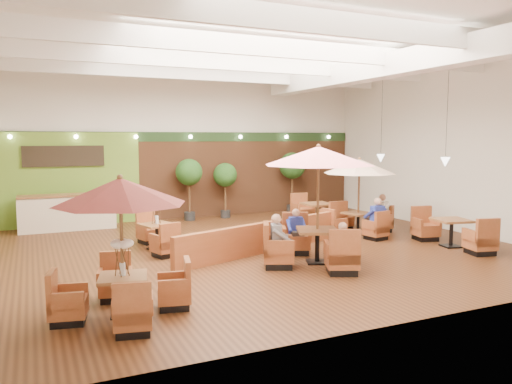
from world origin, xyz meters
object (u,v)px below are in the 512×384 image
booth_divider (265,237)px  table_5 (317,215)px  table_3 (157,232)px  topiary_2 (292,168)px  table_2 (359,182)px  topiary_0 (189,175)px  diner_2 (278,235)px  diner_3 (376,214)px  table_1 (315,179)px  table_0 (121,220)px  service_counter (68,212)px  diner_1 (296,226)px  table_4 (451,233)px  topiary_1 (225,177)px  diner_4 (381,209)px  diner_0 (342,242)px

booth_divider → table_5: (3.31, 2.81, -0.02)m
table_5 → booth_divider: bearing=-138.7°
table_3 → topiary_2: bearing=16.3°
table_2 → table_5: size_ratio=0.90×
topiary_0 → diner_2: topiary_0 is taller
table_3 → diner_3: (6.23, -1.38, 0.27)m
booth_divider → diner_2: bearing=-123.3°
table_2 → table_5: table_2 is taller
table_1 → table_0: bearing=-136.7°
service_counter → table_5: 8.31m
booth_divider → diner_1: diner_1 is taller
table_3 → table_4: table_3 is taller
booth_divider → table_3: size_ratio=2.31×
table_4 → diner_1: (-4.33, 1.05, 0.35)m
table_1 → table_2: table_1 is taller
table_2 → topiary_1: 5.44m
diner_1 → diner_3: bearing=-153.9°
table_3 → table_2: bearing=-21.7°
table_1 → diner_3: (3.11, 1.66, -1.29)m
diner_3 → table_1: bearing=-157.4°
service_counter → table_1: bearing=-54.3°
table_0 → diner_4: (8.81, 4.27, -0.90)m
table_3 → diner_3: bearing=-29.6°
booth_divider → topiary_2: 7.14m
table_4 → table_5: size_ratio=1.02×
service_counter → table_2: size_ratio=1.24×
table_5 → table_3: bearing=-166.4°
booth_divider → topiary_1: bearing=60.0°
topiary_2 → diner_4: bearing=-82.3°
topiary_2 → diner_1: size_ratio=3.41×
topiary_2 → diner_0: topiary_2 is taller
table_0 → table_1: size_ratio=0.81×
table_5 → diner_4: diner_4 is taller
diner_0 → table_4: bearing=40.6°
diner_4 → topiary_2: bearing=1.1°
table_4 → topiary_2: topiary_2 is taller
table_1 → table_3: 4.63m
diner_3 → diner_2: bearing=-163.3°
topiary_1 → topiary_2: 2.87m
booth_divider → table_4: bearing=-36.4°
table_2 → diner_3: table_2 is taller
diner_1 → booth_divider: bearing=-20.6°
table_3 → topiary_2: (6.47, 4.27, 1.32)m
table_2 → table_4: size_ratio=0.88×
service_counter → topiary_2: 8.56m
topiary_1 → diner_0: topiary_1 is taller
table_5 → topiary_1: size_ratio=1.29×
table_5 → diner_4: bearing=-53.5°
table_0 → diner_1: size_ratio=3.43×
table_5 → topiary_0: size_ratio=1.19×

